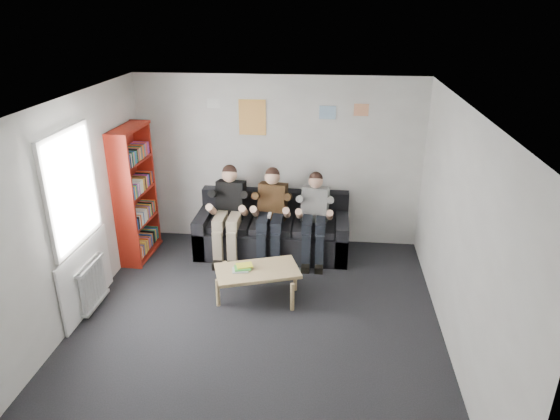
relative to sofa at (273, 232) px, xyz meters
name	(u,v)px	position (x,y,z in m)	size (l,w,h in m)	color
room_shell	(255,227)	(0.04, -2.05, 1.02)	(5.00, 5.00, 5.00)	black
sofa	(273,232)	(0.00, 0.00, 0.00)	(2.35, 0.96, 0.91)	black
bookshelf	(136,194)	(-2.03, -0.35, 0.70)	(0.31, 0.92, 2.05)	maroon
coffee_table	(257,273)	(-0.04, -1.40, 0.05)	(1.08, 0.59, 0.43)	tan
game_cases	(242,268)	(-0.24, -1.42, 0.13)	(0.25, 0.22, 0.05)	beige
person_left	(229,213)	(-0.66, -0.21, 0.38)	(0.43, 0.92, 1.42)	black
person_middle	(271,215)	(0.00, -0.21, 0.37)	(0.42, 0.90, 1.40)	#4E341A
person_right	(314,218)	(0.66, -0.21, 0.35)	(0.40, 0.85, 1.35)	white
radiator	(93,284)	(-2.11, -1.85, 0.02)	(0.10, 0.64, 0.60)	silver
window	(79,236)	(-2.18, -1.85, 0.70)	(0.05, 1.30, 2.36)	white
poster_large	(252,117)	(-0.36, 0.43, 1.72)	(0.42, 0.01, 0.55)	#E7E051
poster_blue	(328,113)	(0.79, 0.43, 1.82)	(0.25, 0.01, 0.20)	#3A8AC7
poster_pink	(361,110)	(1.29, 0.43, 1.87)	(0.22, 0.01, 0.18)	#C03C77
poster_sign	(213,104)	(-0.96, 0.43, 1.92)	(0.20, 0.01, 0.14)	white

